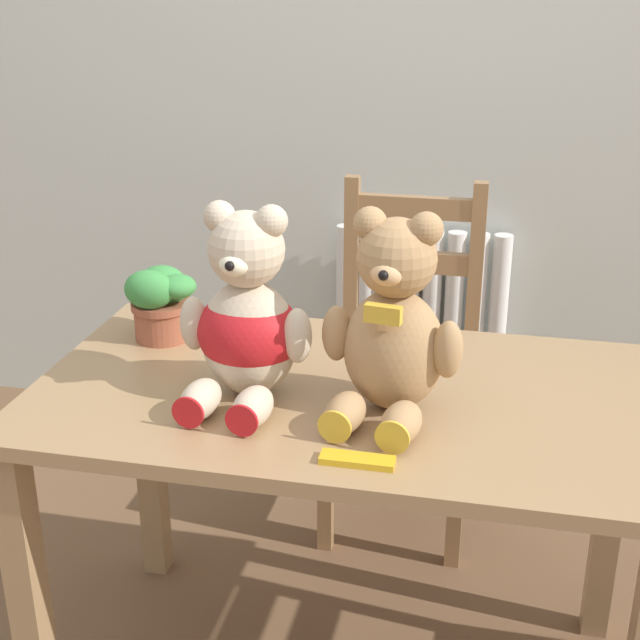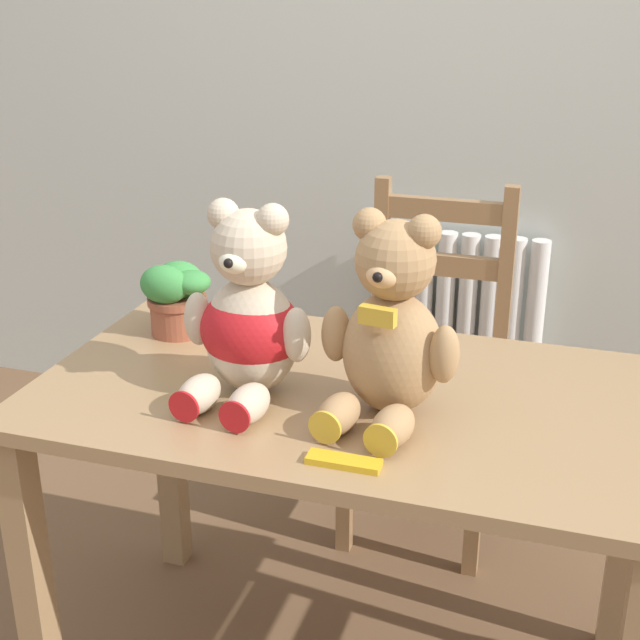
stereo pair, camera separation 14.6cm
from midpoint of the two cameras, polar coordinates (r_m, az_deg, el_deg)
The scene contains 8 objects.
wall_back at distance 2.82m, azimuth 5.23°, elevation 17.09°, with size 8.00×0.04×2.60m, color silver.
radiator at distance 2.98m, azimuth 4.94°, elevation -1.78°, with size 0.57×0.10×0.74m.
dining_table at distance 1.82m, azimuth -0.63°, elevation -7.86°, with size 1.24×0.71×0.75m.
wooden_chair_behind at distance 2.52m, azimuth 3.75°, elevation -3.08°, with size 0.39×0.39×0.98m.
teddy_bear_left at distance 1.69m, azimuth -7.17°, elevation -0.16°, with size 0.27×0.28×0.38m.
teddy_bear_right at distance 1.62m, azimuth 2.10°, elevation -0.57°, with size 0.27×0.28×0.38m.
potted_plant at distance 2.01m, azimuth -12.29°, elevation 1.31°, with size 0.16×0.15×0.17m.
chocolate_bar at distance 1.51m, azimuth -0.38°, elevation -9.02°, with size 0.13×0.04×0.01m, color gold.
Camera 1 is at (0.29, -1.21, 1.53)m, focal length 50.00 mm.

